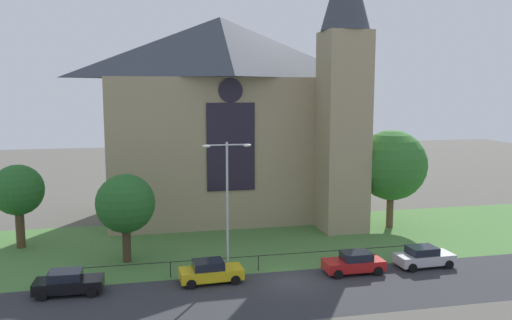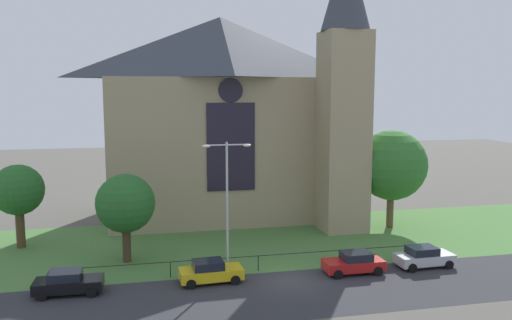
# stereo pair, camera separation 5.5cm
# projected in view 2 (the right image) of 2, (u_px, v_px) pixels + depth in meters

# --- Properties ---
(ground) EXTENTS (160.00, 160.00, 0.00)m
(ground) POSITION_uv_depth(u_px,v_px,m) (259.00, 240.00, 44.83)
(ground) COLOR #56544C
(road_asphalt) EXTENTS (120.00, 8.00, 0.01)m
(road_asphalt) POSITION_uv_depth(u_px,v_px,m) (300.00, 292.00, 33.21)
(road_asphalt) COLOR #2D2D33
(road_asphalt) RESTS_ON ground
(grass_verge) EXTENTS (120.00, 20.00, 0.01)m
(grass_verge) POSITION_uv_depth(u_px,v_px,m) (264.00, 247.00, 42.89)
(grass_verge) COLOR #477538
(grass_verge) RESTS_ON ground
(church_building) EXTENTS (23.20, 16.20, 26.00)m
(church_building) POSITION_uv_depth(u_px,v_px,m) (229.00, 116.00, 52.28)
(church_building) COLOR tan
(church_building) RESTS_ON ground
(iron_railing) EXTENTS (24.83, 0.07, 1.13)m
(iron_railing) POSITION_uv_depth(u_px,v_px,m) (258.00, 258.00, 37.07)
(iron_railing) COLOR black
(iron_railing) RESTS_ON ground
(tree_left_far) EXTENTS (4.12, 4.12, 6.87)m
(tree_left_far) POSITION_uv_depth(u_px,v_px,m) (18.00, 191.00, 42.15)
(tree_left_far) COLOR #4C3823
(tree_left_far) RESTS_ON ground
(tree_left_near) EXTENTS (4.38, 4.38, 6.66)m
(tree_left_near) POSITION_uv_depth(u_px,v_px,m) (125.00, 204.00, 38.64)
(tree_left_near) COLOR #423021
(tree_left_near) RESTS_ON ground
(tree_right_far) EXTENTS (6.53, 6.53, 9.19)m
(tree_right_far) POSITION_uv_depth(u_px,v_px,m) (392.00, 165.00, 48.39)
(tree_right_far) COLOR brown
(tree_right_far) RESTS_ON ground
(streetlamp_near) EXTENTS (3.37, 0.26, 9.30)m
(streetlamp_near) POSITION_uv_depth(u_px,v_px,m) (227.00, 192.00, 35.87)
(streetlamp_near) COLOR #B2B2B7
(streetlamp_near) RESTS_ON ground
(parked_car_black) EXTENTS (4.25, 2.12, 1.51)m
(parked_car_black) POSITION_uv_depth(u_px,v_px,m) (68.00, 282.00, 32.88)
(parked_car_black) COLOR black
(parked_car_black) RESTS_ON ground
(parked_car_yellow) EXTENTS (4.28, 2.18, 1.51)m
(parked_car_yellow) POSITION_uv_depth(u_px,v_px,m) (210.00, 272.00, 34.88)
(parked_car_yellow) COLOR gold
(parked_car_yellow) RESTS_ON ground
(parked_car_red) EXTENTS (4.21, 2.03, 1.51)m
(parked_car_red) POSITION_uv_depth(u_px,v_px,m) (354.00, 263.00, 36.67)
(parked_car_red) COLOR #B21919
(parked_car_red) RESTS_ON ground
(parked_car_silver) EXTENTS (4.25, 2.11, 1.51)m
(parked_car_silver) POSITION_uv_depth(u_px,v_px,m) (424.00, 257.00, 37.98)
(parked_car_silver) COLOR #B7B7BC
(parked_car_silver) RESTS_ON ground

